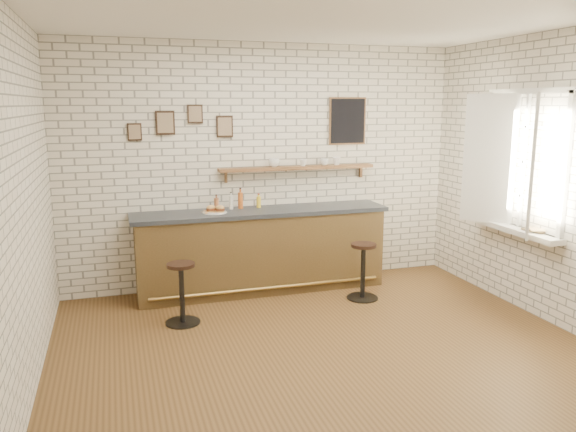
{
  "coord_description": "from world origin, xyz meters",
  "views": [
    {
      "loc": [
        -1.81,
        -4.76,
        2.27
      ],
      "look_at": [
        -0.04,
        0.9,
        1.08
      ],
      "focal_mm": 35.0,
      "sensor_mm": 36.0,
      "label": 1
    }
  ],
  "objects_px": {
    "bitters_bottle_amber": "(240,200)",
    "bar_stool_right": "(363,269)",
    "shelf_cup_c": "(324,162)",
    "book_lower": "(530,231)",
    "shelf_cup_a": "(274,163)",
    "bitters_bottle_brown": "(216,204)",
    "condiment_bottle_yellow": "(259,202)",
    "book_upper": "(530,229)",
    "sandwich_plate": "(215,212)",
    "shelf_cup_d": "(337,161)",
    "bar_counter": "(262,250)",
    "bar_stool_left": "(182,291)",
    "bitters_bottle_white": "(231,202)",
    "shelf_cup_b": "(303,163)",
    "ciabatta_sandwich": "(216,209)"
  },
  "relations": [
    {
      "from": "bitters_bottle_amber",
      "to": "shelf_cup_b",
      "type": "relative_size",
      "value": 2.83
    },
    {
      "from": "bitters_bottle_amber",
      "to": "shelf_cup_d",
      "type": "xyz_separation_m",
      "value": [
        1.27,
        0.05,
        0.44
      ]
    },
    {
      "from": "bitters_bottle_amber",
      "to": "bitters_bottle_brown",
      "type": "bearing_deg",
      "value": 180.0
    },
    {
      "from": "ciabatta_sandwich",
      "to": "condiment_bottle_yellow",
      "type": "distance_m",
      "value": 0.6
    },
    {
      "from": "bitters_bottle_amber",
      "to": "condiment_bottle_yellow",
      "type": "distance_m",
      "value": 0.23
    },
    {
      "from": "bar_counter",
      "to": "book_lower",
      "type": "bearing_deg",
      "value": -33.93
    },
    {
      "from": "shelf_cup_c",
      "to": "book_lower",
      "type": "height_order",
      "value": "shelf_cup_c"
    },
    {
      "from": "bitters_bottle_white",
      "to": "shelf_cup_c",
      "type": "height_order",
      "value": "shelf_cup_c"
    },
    {
      "from": "book_upper",
      "to": "condiment_bottle_yellow",
      "type": "bearing_deg",
      "value": 172.36
    },
    {
      "from": "shelf_cup_a",
      "to": "book_lower",
      "type": "xyz_separation_m",
      "value": [
        2.29,
        -1.89,
        -0.61
      ]
    },
    {
      "from": "bar_stool_left",
      "to": "shelf_cup_d",
      "type": "distance_m",
      "value": 2.64
    },
    {
      "from": "bitters_bottle_amber",
      "to": "book_lower",
      "type": "height_order",
      "value": "bitters_bottle_amber"
    },
    {
      "from": "bar_counter",
      "to": "shelf_cup_a",
      "type": "xyz_separation_m",
      "value": [
        0.22,
        0.2,
        1.05
      ]
    },
    {
      "from": "bitters_bottle_white",
      "to": "bitters_bottle_brown",
      "type": "bearing_deg",
      "value": -180.0
    },
    {
      "from": "shelf_cup_c",
      "to": "book_lower",
      "type": "distance_m",
      "value": 2.56
    },
    {
      "from": "bar_stool_left",
      "to": "ciabatta_sandwich",
      "type": "bearing_deg",
      "value": 56.75
    },
    {
      "from": "bitters_bottle_brown",
      "to": "condiment_bottle_yellow",
      "type": "height_order",
      "value": "bitters_bottle_brown"
    },
    {
      "from": "book_upper",
      "to": "sandwich_plate",
      "type": "bearing_deg",
      "value": -179.56
    },
    {
      "from": "bitters_bottle_brown",
      "to": "shelf_cup_d",
      "type": "xyz_separation_m",
      "value": [
        1.57,
        0.05,
        0.46
      ]
    },
    {
      "from": "bar_counter",
      "to": "bar_stool_left",
      "type": "bearing_deg",
      "value": -143.0
    },
    {
      "from": "bar_stool_left",
      "to": "shelf_cup_d",
      "type": "xyz_separation_m",
      "value": [
        2.13,
        1.01,
        1.2
      ]
    },
    {
      "from": "condiment_bottle_yellow",
      "to": "shelf_cup_a",
      "type": "height_order",
      "value": "shelf_cup_a"
    },
    {
      "from": "bitters_bottle_brown",
      "to": "book_lower",
      "type": "height_order",
      "value": "bitters_bottle_brown"
    },
    {
      "from": "condiment_bottle_yellow",
      "to": "book_lower",
      "type": "bearing_deg",
      "value": -36.36
    },
    {
      "from": "shelf_cup_c",
      "to": "shelf_cup_d",
      "type": "height_order",
      "value": "shelf_cup_d"
    },
    {
      "from": "bar_stool_left",
      "to": "shelf_cup_a",
      "type": "distance_m",
      "value": 2.04
    },
    {
      "from": "bitters_bottle_white",
      "to": "condiment_bottle_yellow",
      "type": "bearing_deg",
      "value": -0.0
    },
    {
      "from": "bitters_bottle_brown",
      "to": "bitters_bottle_amber",
      "type": "relative_size",
      "value": 0.74
    },
    {
      "from": "book_lower",
      "to": "bitters_bottle_amber",
      "type": "bearing_deg",
      "value": 133.48
    },
    {
      "from": "bar_stool_left",
      "to": "sandwich_plate",
      "type": "bearing_deg",
      "value": 57.27
    },
    {
      "from": "shelf_cup_c",
      "to": "book_lower",
      "type": "relative_size",
      "value": 0.46
    },
    {
      "from": "sandwich_plate",
      "to": "bitters_bottle_amber",
      "type": "xyz_separation_m",
      "value": [
        0.35,
        0.18,
        0.1
      ]
    },
    {
      "from": "bar_stool_right",
      "to": "shelf_cup_a",
      "type": "xyz_separation_m",
      "value": [
        -0.83,
        0.87,
        1.2
      ]
    },
    {
      "from": "bitters_bottle_amber",
      "to": "book_lower",
      "type": "relative_size",
      "value": 1.08
    },
    {
      "from": "bar_counter",
      "to": "book_lower",
      "type": "height_order",
      "value": "bar_counter"
    },
    {
      "from": "bar_stool_left",
      "to": "shelf_cup_a",
      "type": "height_order",
      "value": "shelf_cup_a"
    },
    {
      "from": "book_upper",
      "to": "ciabatta_sandwich",
      "type": "bearing_deg",
      "value": -179.64
    },
    {
      "from": "bitters_bottle_amber",
      "to": "condiment_bottle_yellow",
      "type": "height_order",
      "value": "bitters_bottle_amber"
    },
    {
      "from": "shelf_cup_d",
      "to": "shelf_cup_b",
      "type": "bearing_deg",
      "value": 171.06
    },
    {
      "from": "bitters_bottle_amber",
      "to": "condiment_bottle_yellow",
      "type": "bearing_deg",
      "value": 0.0
    },
    {
      "from": "bar_stool_right",
      "to": "book_lower",
      "type": "height_order",
      "value": "book_lower"
    },
    {
      "from": "bitters_bottle_brown",
      "to": "bar_stool_right",
      "type": "distance_m",
      "value": 1.92
    },
    {
      "from": "shelf_cup_a",
      "to": "bar_stool_right",
      "type": "bearing_deg",
      "value": -75.01
    },
    {
      "from": "bitters_bottle_brown",
      "to": "shelf_cup_d",
      "type": "bearing_deg",
      "value": 1.7
    },
    {
      "from": "shelf_cup_a",
      "to": "bitters_bottle_brown",
      "type": "bearing_deg",
      "value": 155.02
    },
    {
      "from": "bitters_bottle_amber",
      "to": "bar_stool_right",
      "type": "relative_size",
      "value": 0.38
    },
    {
      "from": "condiment_bottle_yellow",
      "to": "bar_stool_right",
      "type": "bearing_deg",
      "value": -38.33
    },
    {
      "from": "shelf_cup_a",
      "to": "book_upper",
      "type": "bearing_deg",
      "value": -67.97
    },
    {
      "from": "bar_stool_right",
      "to": "sandwich_plate",
      "type": "bearing_deg",
      "value": 158.41
    },
    {
      "from": "bitters_bottle_white",
      "to": "bar_stool_right",
      "type": "bearing_deg",
      "value": -30.69
    }
  ]
}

